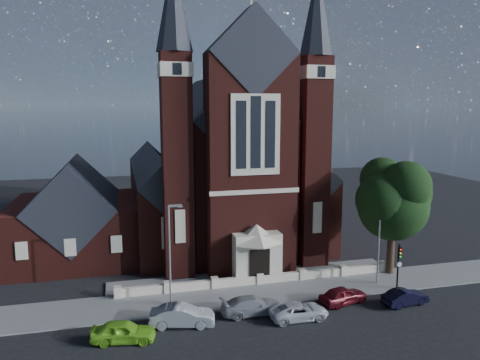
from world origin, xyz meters
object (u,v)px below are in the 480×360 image
object	(u,v)px
car_navy	(405,297)
street_lamp_right	(380,233)
car_silver_b	(252,305)
car_dark_red	(343,295)
car_white_suv	(299,311)
church	(220,168)
car_lime_van	(123,332)
car_silver_a	(182,316)
parish_hall	(75,220)
traffic_signal	(399,261)
street_lamp_left	(171,249)
street_tree	(396,201)

from	to	relation	value
car_navy	street_lamp_right	bearing A→B (deg)	-10.49
car_silver_b	car_dark_red	size ratio (longest dim) A/B	1.15
car_white_suv	car_dark_red	distance (m)	4.68
church	car_lime_van	size ratio (longest dim) A/B	8.29
car_silver_a	car_silver_b	world-z (taller)	car_silver_a
church	car_dark_red	world-z (taller)	church
car_lime_van	street_lamp_right	bearing A→B (deg)	-67.79
car_silver_a	car_silver_b	distance (m)	5.35
parish_hall	car_lime_van	xyz separation A→B (m)	(4.35, -18.80, -3.29)
street_lamp_right	car_silver_b	bearing A→B (deg)	-166.57
parish_hall	traffic_signal	world-z (taller)	parish_hall
car_dark_red	car_navy	distance (m)	4.85
street_lamp_right	street_lamp_left	bearing A→B (deg)	180.00
church	car_silver_a	distance (m)	24.85
car_silver_b	car_lime_van	bearing A→B (deg)	99.42
church	street_tree	size ratio (longest dim) A/B	3.26
car_silver_a	car_white_suv	distance (m)	8.49
car_lime_van	car_navy	bearing A→B (deg)	-79.13
parish_hall	car_white_suv	size ratio (longest dim) A/B	2.78
street_tree	car_white_suv	distance (m)	14.76
parish_hall	street_tree	xyz separation A→B (m)	(28.60, -12.29, 2.95)
street_tree	car_navy	distance (m)	9.20
church	parish_hall	world-z (taller)	church
street_tree	car_navy	world-z (taller)	street_tree
street_lamp_right	car_silver_a	size ratio (longest dim) A/B	1.76
street_tree	street_lamp_right	world-z (taller)	street_tree
street_lamp_left	car_lime_van	xyz separation A→B (m)	(-3.74, -4.80, -3.88)
car_lime_van	car_white_suv	size ratio (longest dim) A/B	0.96
car_dark_red	car_lime_van	bearing A→B (deg)	81.70
street_lamp_left	car_dark_red	xyz separation A→B (m)	(13.14, -2.94, -3.91)
parish_hall	traffic_signal	bearing A→B (deg)	-29.98
parish_hall	car_lime_van	bearing A→B (deg)	-76.97
parish_hall	car_white_suv	world-z (taller)	parish_hall
car_dark_red	car_navy	xyz separation A→B (m)	(4.63, -1.44, -0.06)
car_navy	car_silver_a	bearing A→B (deg)	79.67
street_lamp_left	street_lamp_right	xyz separation A→B (m)	(18.00, 0.00, 0.00)
street_lamp_right	car_lime_van	bearing A→B (deg)	-167.55
car_lime_van	car_navy	distance (m)	21.52
car_silver_a	car_navy	world-z (taller)	car_silver_a
car_dark_red	car_silver_b	bearing A→B (deg)	75.45
street_tree	traffic_signal	size ratio (longest dim) A/B	2.67
church	street_lamp_left	size ratio (longest dim) A/B	4.31
car_lime_van	car_dark_red	bearing A→B (deg)	-73.96
car_silver_b	street_tree	bearing A→B (deg)	-74.33
car_lime_van	car_silver_a	distance (m)	4.27
street_lamp_left	church	bearing A→B (deg)	67.34
church	traffic_signal	size ratio (longest dim) A/B	8.72
street_lamp_left	car_silver_a	distance (m)	5.23
parish_hall	car_navy	size ratio (longest dim) A/B	3.20
street_lamp_left	car_lime_van	world-z (taller)	street_lamp_left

